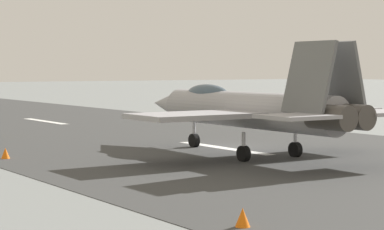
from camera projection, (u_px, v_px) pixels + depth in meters
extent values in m
plane|color=gray|center=(219.00, 148.00, 41.38)|extent=(400.00, 400.00, 0.00)
cube|color=#3A3B3A|center=(219.00, 147.00, 41.38)|extent=(240.00, 26.00, 0.02)
cube|color=white|center=(224.00, 148.00, 40.97)|extent=(8.00, 0.70, 0.00)
cube|color=white|center=(45.00, 121.00, 61.73)|extent=(8.00, 0.70, 0.00)
cylinder|color=#9E9DA2|center=(247.00, 110.00, 37.37)|extent=(12.63, 1.93, 1.82)
cone|color=#9E9DA2|center=(167.00, 104.00, 43.85)|extent=(2.92, 1.57, 1.55)
ellipsoid|color=#3F5160|center=(207.00, 94.00, 40.30)|extent=(3.61, 1.13, 1.10)
cylinder|color=#47423D|center=(330.00, 117.00, 31.68)|extent=(2.21, 1.12, 1.10)
cylinder|color=#47423D|center=(349.00, 117.00, 32.28)|extent=(2.21, 1.12, 1.10)
cube|color=#9E9DA2|center=(195.00, 116.00, 34.45)|extent=(3.45, 5.85, 0.24)
cube|color=#9E9DA2|center=(318.00, 111.00, 38.64)|extent=(3.45, 5.85, 0.24)
cube|color=#9E9DA2|center=(297.00, 117.00, 30.66)|extent=(2.42, 2.82, 0.16)
cube|color=#9E9DA2|center=(379.00, 113.00, 33.29)|extent=(2.42, 2.82, 0.16)
cube|color=slate|center=(309.00, 77.00, 32.19)|extent=(2.61, 0.97, 3.14)
cube|color=slate|center=(339.00, 77.00, 33.17)|extent=(2.61, 0.97, 3.14)
cylinder|color=silver|center=(194.00, 135.00, 41.52)|extent=(0.18, 0.18, 1.40)
cylinder|color=black|center=(194.00, 140.00, 41.54)|extent=(0.76, 0.31, 0.76)
cylinder|color=silver|center=(244.00, 147.00, 35.10)|extent=(0.18, 0.18, 1.40)
cylinder|color=black|center=(244.00, 154.00, 35.12)|extent=(0.76, 0.31, 0.76)
cylinder|color=silver|center=(295.00, 143.00, 36.85)|extent=(0.18, 0.18, 1.40)
cylinder|color=black|center=(295.00, 150.00, 36.87)|extent=(0.76, 0.31, 0.76)
cone|color=orange|center=(243.00, 218.00, 20.58)|extent=(0.44, 0.44, 0.55)
cone|color=orange|center=(5.00, 153.00, 36.17)|extent=(0.44, 0.44, 0.55)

